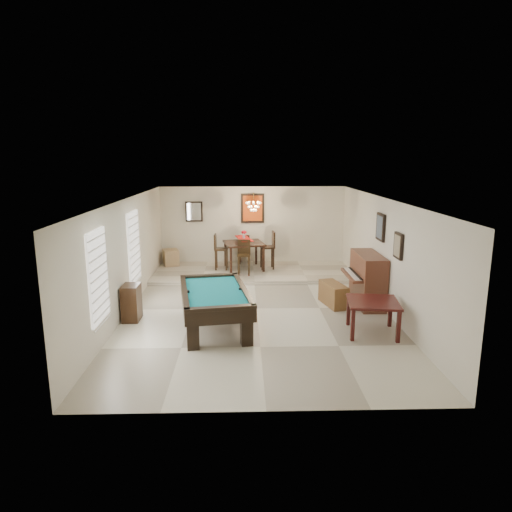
{
  "coord_description": "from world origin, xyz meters",
  "views": [
    {
      "loc": [
        -0.32,
        -10.34,
        3.53
      ],
      "look_at": [
        0.0,
        0.6,
        1.15
      ],
      "focal_mm": 32.0,
      "sensor_mm": 36.0,
      "label": 1
    }
  ],
  "objects_px": {
    "pool_table": "(215,310)",
    "square_table": "(372,317)",
    "apothecary_chest": "(131,303)",
    "dining_table": "(244,254)",
    "piano_bench": "(333,294)",
    "flower_vase": "(244,234)",
    "chandelier": "(253,203)",
    "dining_chair_west": "(221,252)",
    "dining_chair_north": "(244,249)",
    "dining_chair_east": "(267,250)",
    "dining_chair_south": "(244,258)",
    "corner_bench": "(171,257)",
    "upright_piano": "(362,279)"
  },
  "relations": [
    {
      "from": "apothecary_chest",
      "to": "corner_bench",
      "type": "height_order",
      "value": "apothecary_chest"
    },
    {
      "from": "upright_piano",
      "to": "piano_bench",
      "type": "bearing_deg",
      "value": -175.9
    },
    {
      "from": "flower_vase",
      "to": "chandelier",
      "type": "height_order",
      "value": "chandelier"
    },
    {
      "from": "dining_chair_west",
      "to": "flower_vase",
      "type": "bearing_deg",
      "value": -85.87
    },
    {
      "from": "dining_chair_north",
      "to": "dining_table",
      "type": "bearing_deg",
      "value": 93.45
    },
    {
      "from": "upright_piano",
      "to": "apothecary_chest",
      "type": "distance_m",
      "value": 5.43
    },
    {
      "from": "pool_table",
      "to": "dining_chair_east",
      "type": "relative_size",
      "value": 2.1
    },
    {
      "from": "dining_chair_north",
      "to": "dining_chair_west",
      "type": "distance_m",
      "value": 1.07
    },
    {
      "from": "dining_chair_west",
      "to": "dining_chair_east",
      "type": "height_order",
      "value": "dining_chair_east"
    },
    {
      "from": "corner_bench",
      "to": "chandelier",
      "type": "distance_m",
      "value": 3.32
    },
    {
      "from": "dining_chair_north",
      "to": "chandelier",
      "type": "height_order",
      "value": "chandelier"
    },
    {
      "from": "dining_chair_west",
      "to": "piano_bench",
      "type": "bearing_deg",
      "value": -136.66
    },
    {
      "from": "dining_chair_east",
      "to": "flower_vase",
      "type": "bearing_deg",
      "value": -93.2
    },
    {
      "from": "dining_chair_south",
      "to": "upright_piano",
      "type": "bearing_deg",
      "value": -39.15
    },
    {
      "from": "dining_chair_east",
      "to": "corner_bench",
      "type": "distance_m",
      "value": 3.14
    },
    {
      "from": "apothecary_chest",
      "to": "dining_table",
      "type": "relative_size",
      "value": 0.69
    },
    {
      "from": "dining_chair_south",
      "to": "dining_chair_east",
      "type": "height_order",
      "value": "dining_chair_east"
    },
    {
      "from": "square_table",
      "to": "dining_table",
      "type": "relative_size",
      "value": 0.87
    },
    {
      "from": "square_table",
      "to": "corner_bench",
      "type": "distance_m",
      "value": 7.53
    },
    {
      "from": "pool_table",
      "to": "dining_chair_west",
      "type": "bearing_deg",
      "value": 81.74
    },
    {
      "from": "pool_table",
      "to": "dining_table",
      "type": "distance_m",
      "value": 4.78
    },
    {
      "from": "flower_vase",
      "to": "corner_bench",
      "type": "distance_m",
      "value": 2.56
    },
    {
      "from": "square_table",
      "to": "flower_vase",
      "type": "xyz_separation_m",
      "value": [
        -2.59,
        5.11,
        0.86
      ]
    },
    {
      "from": "square_table",
      "to": "apothecary_chest",
      "type": "relative_size",
      "value": 1.25
    },
    {
      "from": "square_table",
      "to": "upright_piano",
      "type": "xyz_separation_m",
      "value": [
        0.26,
        1.89,
        0.28
      ]
    },
    {
      "from": "dining_chair_north",
      "to": "dining_chair_west",
      "type": "height_order",
      "value": "dining_chair_west"
    },
    {
      "from": "piano_bench",
      "to": "corner_bench",
      "type": "distance_m",
      "value": 5.92
    },
    {
      "from": "upright_piano",
      "to": "dining_chair_west",
      "type": "bearing_deg",
      "value": 137.97
    },
    {
      "from": "piano_bench",
      "to": "flower_vase",
      "type": "xyz_separation_m",
      "value": [
        -2.16,
        3.27,
        0.94
      ]
    },
    {
      "from": "pool_table",
      "to": "dining_chair_west",
      "type": "xyz_separation_m",
      "value": [
        -0.07,
        4.71,
        0.26
      ]
    },
    {
      "from": "apothecary_chest",
      "to": "dining_table",
      "type": "height_order",
      "value": "dining_table"
    },
    {
      "from": "apothecary_chest",
      "to": "dining_chair_east",
      "type": "xyz_separation_m",
      "value": [
        3.21,
        4.19,
        0.3
      ]
    },
    {
      "from": "pool_table",
      "to": "piano_bench",
      "type": "relative_size",
      "value": 2.51
    },
    {
      "from": "pool_table",
      "to": "square_table",
      "type": "relative_size",
      "value": 2.44
    },
    {
      "from": "dining_chair_south",
      "to": "dining_chair_west",
      "type": "distance_m",
      "value": 0.97
    },
    {
      "from": "dining_table",
      "to": "chandelier",
      "type": "height_order",
      "value": "chandelier"
    },
    {
      "from": "dining_chair_east",
      "to": "dining_chair_south",
      "type": "bearing_deg",
      "value": -49.53
    },
    {
      "from": "flower_vase",
      "to": "chandelier",
      "type": "distance_m",
      "value": 1.07
    },
    {
      "from": "upright_piano",
      "to": "dining_chair_north",
      "type": "bearing_deg",
      "value": 125.4
    },
    {
      "from": "flower_vase",
      "to": "chandelier",
      "type": "bearing_deg",
      "value": -44.7
    },
    {
      "from": "pool_table",
      "to": "dining_chair_west",
      "type": "distance_m",
      "value": 4.72
    },
    {
      "from": "dining_table",
      "to": "chandelier",
      "type": "relative_size",
      "value": 1.92
    },
    {
      "from": "piano_bench",
      "to": "dining_chair_west",
      "type": "xyz_separation_m",
      "value": [
        -2.86,
        3.25,
        0.4
      ]
    },
    {
      "from": "apothecary_chest",
      "to": "pool_table",
      "type": "bearing_deg",
      "value": -16.67
    },
    {
      "from": "pool_table",
      "to": "upright_piano",
      "type": "xyz_separation_m",
      "value": [
        3.48,
        1.51,
        0.22
      ]
    },
    {
      "from": "apothecary_chest",
      "to": "flower_vase",
      "type": "relative_size",
      "value": 3.01
    },
    {
      "from": "piano_bench",
      "to": "apothecary_chest",
      "type": "bearing_deg",
      "value": -169.0
    },
    {
      "from": "flower_vase",
      "to": "dining_chair_south",
      "type": "xyz_separation_m",
      "value": [
        -0.01,
        -0.71,
        -0.58
      ]
    },
    {
      "from": "upright_piano",
      "to": "dining_table",
      "type": "relative_size",
      "value": 1.3
    },
    {
      "from": "square_table",
      "to": "dining_chair_west",
      "type": "relative_size",
      "value": 0.91
    }
  ]
}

